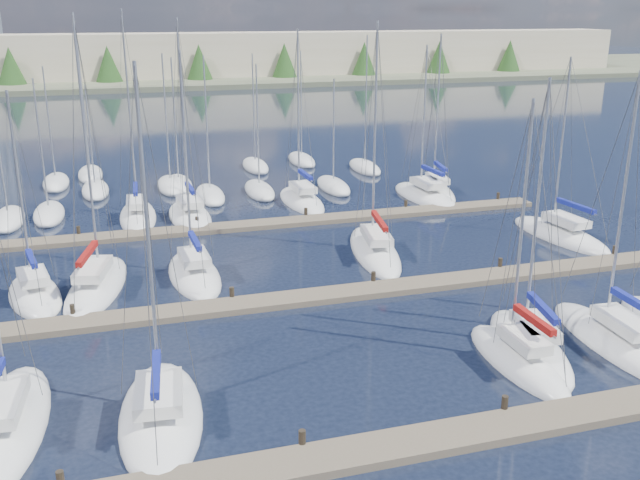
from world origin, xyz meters
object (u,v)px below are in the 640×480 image
object	(u,v)px
sailboat_n	(138,216)
sailboat_k	(375,250)
sailboat_m	(560,235)
sailboat_r	(436,191)
sailboat_h	(35,295)
sailboat_f	(615,342)
sailboat_j	(194,274)
sailboat_p	(302,200)
sailboat_o	(190,216)
sailboat_b	(7,425)
sailboat_d	(518,360)
sailboat_c	(161,415)
sailboat_q	(425,196)
sailboat_e	(529,346)
sailboat_i	(97,286)

from	to	relation	value
sailboat_n	sailboat_k	world-z (taller)	sailboat_n
sailboat_m	sailboat_r	xyz separation A→B (m)	(-2.75, 13.68, 0.02)
sailboat_h	sailboat_f	bearing A→B (deg)	-39.03
sailboat_k	sailboat_m	bearing A→B (deg)	7.72
sailboat_n	sailboat_f	distance (m)	34.34
sailboat_m	sailboat_r	size ratio (longest dim) A/B	0.93
sailboat_k	sailboat_h	world-z (taller)	sailboat_k
sailboat_k	sailboat_r	bearing A→B (deg)	61.33
sailboat_j	sailboat_p	size ratio (longest dim) A/B	0.96
sailboat_n	sailboat_p	distance (m)	12.89
sailboat_o	sailboat_h	world-z (taller)	sailboat_o
sailboat_b	sailboat_h	bearing A→B (deg)	94.23
sailboat_o	sailboat_r	xyz separation A→B (m)	(20.85, 1.64, -0.00)
sailboat_n	sailboat_b	size ratio (longest dim) A/B	1.24
sailboat_b	sailboat_m	xyz separation A→B (m)	(33.50, 14.22, 0.00)
sailboat_d	sailboat_h	world-z (taller)	sailboat_d
sailboat_j	sailboat_n	bearing A→B (deg)	98.45
sailboat_c	sailboat_r	size ratio (longest dim) A/B	1.02
sailboat_q	sailboat_e	xyz separation A→B (m)	(-7.07, -26.63, 0.01)
sailboat_f	sailboat_p	bearing A→B (deg)	106.94
sailboat_n	sailboat_m	size ratio (longest dim) A/B	1.23
sailboat_n	sailboat_c	distance (m)	28.28
sailboat_q	sailboat_r	world-z (taller)	sailboat_r
sailboat_n	sailboat_c	size ratio (longest dim) A/B	1.12
sailboat_k	sailboat_r	xyz separation A→B (m)	(10.54, 13.13, 0.01)
sailboat_m	sailboat_p	distance (m)	20.05
sailboat_b	sailboat_r	distance (m)	41.52
sailboat_q	sailboat_o	world-z (taller)	sailboat_o
sailboat_h	sailboat_i	bearing A→B (deg)	-5.07
sailboat_b	sailboat_r	bearing A→B (deg)	46.60
sailboat_d	sailboat_r	xyz separation A→B (m)	(9.89, 28.87, 0.00)
sailboat_n	sailboat_f	xyz separation A→B (m)	(19.98, -27.93, -0.02)
sailboat_c	sailboat_r	bearing A→B (deg)	54.60
sailboat_f	sailboat_h	bearing A→B (deg)	155.26
sailboat_j	sailboat_e	xyz separation A→B (m)	(13.46, -13.77, 0.00)
sailboat_r	sailboat_b	bearing A→B (deg)	-127.55
sailboat_o	sailboat_d	size ratio (longest dim) A/B	1.23
sailboat_q	sailboat_k	world-z (taller)	sailboat_k
sailboat_n	sailboat_m	xyz separation A→B (m)	(27.29, -13.07, -0.02)
sailboat_q	sailboat_m	xyz separation A→B (m)	(4.31, -12.46, 0.00)
sailboat_p	sailboat_b	bearing A→B (deg)	-125.28
sailboat_i	sailboat_f	size ratio (longest dim) A/B	1.17
sailboat_e	sailboat_h	xyz separation A→B (m)	(-22.08, 13.07, 0.00)
sailboat_b	sailboat_r	size ratio (longest dim) A/B	0.92
sailboat_k	sailboat_f	distance (m)	16.54
sailboat_r	sailboat_n	bearing A→B (deg)	-168.33
sailboat_c	sailboat_e	size ratio (longest dim) A/B	1.08
sailboat_j	sailboat_h	size ratio (longest dim) A/B	1.15
sailboat_c	sailboat_q	bearing A→B (deg)	55.19
sailboat_q	sailboat_n	bearing A→B (deg)	175.59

